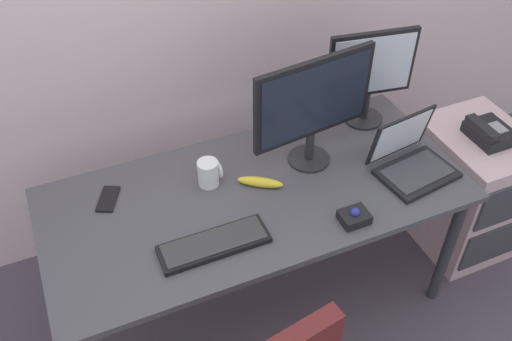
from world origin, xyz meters
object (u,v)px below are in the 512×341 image
at_px(laptop, 411,159).
at_px(cell_phone, 108,199).
at_px(monitor_side, 371,71).
at_px(banana, 260,182).
at_px(coffee_mug, 209,173).
at_px(keyboard, 214,244).
at_px(monitor_main, 314,104).
at_px(trackball_mouse, 354,216).
at_px(desk_phone, 489,132).
at_px(file_cabinet, 467,189).

xyz_separation_m(laptop, cell_phone, (-1.21, 0.32, -0.05)).
height_order(monitor_side, cell_phone, monitor_side).
bearing_deg(banana, coffee_mug, 152.39).
bearing_deg(keyboard, laptop, 4.57).
bearing_deg(monitor_side, monitor_main, -156.80).
relative_size(monitor_main, keyboard, 1.31).
height_order(trackball_mouse, cell_phone, trackball_mouse).
xyz_separation_m(desk_phone, laptop, (-0.48, -0.06, 0.05)).
height_order(coffee_mug, cell_phone, coffee_mug).
height_order(file_cabinet, monitor_side, monitor_side).
relative_size(laptop, banana, 1.81).
distance_m(monitor_main, cell_phone, 0.90).
xyz_separation_m(monitor_side, banana, (-0.62, -0.22, -0.24)).
relative_size(trackball_mouse, banana, 0.58).
distance_m(monitor_side, banana, 0.71).
xyz_separation_m(file_cabinet, desk_phone, (-0.01, -0.02, 0.38)).
bearing_deg(laptop, cell_phone, 165.15).
distance_m(desk_phone, monitor_side, 0.63).
xyz_separation_m(desk_phone, cell_phone, (-1.69, 0.26, 0.00)).
bearing_deg(cell_phone, trackball_mouse, -4.04).
bearing_deg(coffee_mug, monitor_side, 8.75).
height_order(file_cabinet, monitor_main, monitor_main).
height_order(laptop, banana, laptop).
relative_size(keyboard, coffee_mug, 3.61).
height_order(monitor_main, monitor_side, monitor_main).
height_order(monitor_main, trackball_mouse, monitor_main).
height_order(monitor_side, keyboard, monitor_side).
height_order(monitor_side, trackball_mouse, monitor_side).
bearing_deg(banana, laptop, -14.07).
bearing_deg(trackball_mouse, laptop, 24.27).
height_order(desk_phone, keyboard, desk_phone).
relative_size(monitor_main, coffee_mug, 4.74).
bearing_deg(keyboard, cell_phone, 127.91).
relative_size(desk_phone, laptop, 0.58).
relative_size(laptop, coffee_mug, 3.03).
bearing_deg(coffee_mug, monitor_main, -4.23).
relative_size(desk_phone, cell_phone, 1.41).
xyz_separation_m(desk_phone, banana, (-1.10, 0.09, 0.02)).
bearing_deg(coffee_mug, trackball_mouse, -43.67).
relative_size(file_cabinet, laptop, 1.99).
bearing_deg(monitor_main, keyboard, -151.75).
bearing_deg(cell_phone, keyboard, -26.15).
height_order(file_cabinet, keyboard, keyboard).
relative_size(keyboard, cell_phone, 2.89).
height_order(monitor_main, coffee_mug, monitor_main).
relative_size(desk_phone, monitor_side, 0.44).
bearing_deg(monitor_side, banana, -160.50).
distance_m(coffee_mug, cell_phone, 0.41).
bearing_deg(laptop, monitor_main, 148.76).
distance_m(keyboard, banana, 0.36).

